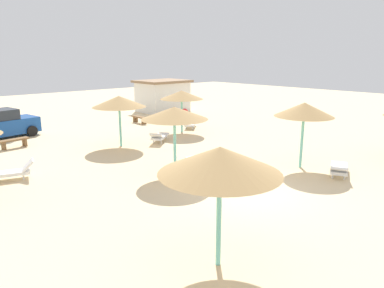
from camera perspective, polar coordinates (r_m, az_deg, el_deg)
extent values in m
plane|color=beige|center=(13.36, 8.85, -7.28)|extent=(80.00, 80.00, 0.00)
cylinder|color=#6BC6BC|center=(22.88, -1.63, 4.64)|extent=(0.12, 0.12, 2.23)
cone|color=tan|center=(22.71, -1.66, 7.83)|extent=(2.72, 2.72, 0.54)
torus|color=red|center=(23.02, -1.22, 4.80)|extent=(0.71, 0.17, 0.70)
cylinder|color=#6BC6BC|center=(19.66, -11.35, 2.85)|extent=(0.12, 0.12, 2.24)
cone|color=tan|center=(19.46, -11.54, 6.65)|extent=(2.84, 2.84, 0.59)
cylinder|color=#6BC6BC|center=(14.70, -2.74, -0.26)|extent=(0.12, 0.12, 2.40)
cone|color=tan|center=(14.43, -2.80, 4.95)|extent=(2.71, 2.71, 0.50)
cylinder|color=#6BC6BC|center=(16.25, 17.08, 0.45)|extent=(0.12, 0.12, 2.36)
cone|color=tan|center=(16.00, 17.43, 5.26)|extent=(2.51, 2.51, 0.60)
cylinder|color=#6BC6BC|center=(8.36, 4.29, -11.72)|extent=(0.12, 0.12, 2.35)
cone|color=tan|center=(7.87, 4.47, -2.59)|extent=(2.77, 2.77, 0.61)
cube|color=white|center=(24.45, -0.28, 3.26)|extent=(1.69, 1.61, 0.12)
cube|color=white|center=(25.20, -0.11, 4.01)|extent=(0.82, 0.83, 0.33)
cylinder|color=silver|center=(25.09, -0.65, 3.13)|extent=(0.06, 0.06, 0.22)
cylinder|color=silver|center=(25.05, 0.35, 3.12)|extent=(0.06, 0.06, 0.22)
cylinder|color=silver|center=(23.92, -0.94, 2.60)|extent=(0.06, 0.06, 0.22)
cylinder|color=silver|center=(23.88, 0.11, 2.58)|extent=(0.06, 0.06, 0.22)
cube|color=white|center=(15.91, -27.43, -4.19)|extent=(1.82, 1.15, 0.12)
cube|color=white|center=(15.80, -24.65, -3.03)|extent=(0.63, 0.75, 0.44)
cylinder|color=silver|center=(16.14, -25.21, -4.33)|extent=(0.06, 0.06, 0.22)
cylinder|color=silver|center=(15.72, -25.22, -4.80)|extent=(0.06, 0.06, 0.22)
cube|color=white|center=(20.66, -5.07, 1.22)|extent=(1.75, 1.51, 0.12)
cube|color=white|center=(19.87, -5.73, 1.30)|extent=(0.79, 0.82, 0.36)
cylinder|color=silver|center=(20.08, -4.93, 0.36)|extent=(0.06, 0.06, 0.22)
cylinder|color=silver|center=(20.20, -6.13, 0.41)|extent=(0.06, 0.06, 0.22)
cylinder|color=silver|center=(21.20, -4.03, 1.10)|extent=(0.06, 0.06, 0.22)
cylinder|color=silver|center=(21.32, -5.17, 1.15)|extent=(0.06, 0.06, 0.22)
cube|color=white|center=(15.71, 1.63, -2.79)|extent=(0.79, 1.75, 0.12)
cube|color=white|center=(15.06, 3.57, -2.53)|extent=(0.68, 0.49, 0.46)
cylinder|color=silver|center=(15.47, 3.67, -3.75)|extent=(0.06, 0.06, 0.22)
cylinder|color=silver|center=(15.19, 2.42, -4.06)|extent=(0.06, 0.06, 0.22)
cylinder|color=silver|center=(16.34, 0.88, -2.75)|extent=(0.06, 0.06, 0.22)
cylinder|color=silver|center=(16.08, -0.34, -3.02)|extent=(0.06, 0.06, 0.22)
cube|color=white|center=(15.97, 22.34, -3.58)|extent=(1.81, 1.30, 0.12)
cube|color=white|center=(15.16, 22.38, -3.78)|extent=(0.75, 0.80, 0.31)
cylinder|color=silver|center=(15.46, 23.08, -4.88)|extent=(0.06, 0.06, 0.22)
cylinder|color=silver|center=(15.45, 21.45, -4.74)|extent=(0.06, 0.06, 0.22)
cylinder|color=silver|center=(16.60, 23.06, -3.62)|extent=(0.06, 0.06, 0.22)
cylinder|color=silver|center=(16.60, 21.55, -3.49)|extent=(0.06, 0.06, 0.22)
cube|color=brown|center=(21.22, -26.49, 0.61)|extent=(1.54, 0.56, 0.08)
cube|color=brown|center=(21.08, -27.78, -0.30)|extent=(0.16, 0.37, 0.41)
cube|color=brown|center=(21.48, -25.08, 0.24)|extent=(0.16, 0.37, 0.41)
cube|color=brown|center=(26.39, -8.35, 4.27)|extent=(0.42, 1.51, 0.08)
cube|color=brown|center=(25.98, -7.65, 3.59)|extent=(0.36, 0.12, 0.41)
cube|color=brown|center=(26.88, -8.99, 3.89)|extent=(0.36, 0.12, 0.41)
cube|color=#194C9E|center=(24.09, -27.99, 2.41)|extent=(4.21, 2.30, 0.90)
cylinder|color=black|center=(25.49, -25.96, 2.38)|extent=(0.67, 0.32, 0.64)
cylinder|color=black|center=(23.94, -24.10, 1.90)|extent=(0.67, 0.32, 0.64)
cube|color=white|center=(31.89, -4.69, 7.48)|extent=(3.89, 3.04, 2.52)
cube|color=#8C6B4C|center=(31.77, -4.74, 9.92)|extent=(4.29, 3.44, 0.20)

